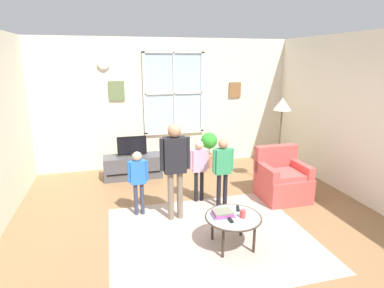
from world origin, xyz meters
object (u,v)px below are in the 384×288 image
object	(u,v)px
person_blue_shirt	(138,176)
person_pink_shirt	(199,164)
television	(132,146)
potted_plant_by_window	(209,148)
book_stack	(223,213)
coffee_table	(233,218)
remote_near_cup	(230,220)
person_green_shirt	(223,165)
remote_near_books	(238,208)
tv_stand	(133,167)
person_black_shirt	(175,161)
floor_lamp	(282,113)
armchair	(282,180)
cup	(243,214)

from	to	relation	value
person_blue_shirt	person_pink_shirt	bearing A→B (deg)	12.82
television	person_blue_shirt	distance (m)	1.63
person_pink_shirt	potted_plant_by_window	size ratio (longest dim) A/B	1.36
book_stack	coffee_table	bearing A→B (deg)	-22.34
remote_near_cup	person_green_shirt	distance (m)	1.23
television	remote_near_books	size ratio (longest dim) A/B	4.09
remote_near_books	potted_plant_by_window	distance (m)	2.94
tv_stand	person_green_shirt	distance (m)	2.20
person_green_shirt	person_black_shirt	distance (m)	0.84
book_stack	floor_lamp	xyz separation A→B (m)	(1.71, 1.67, 0.94)
remote_near_books	person_pink_shirt	bearing A→B (deg)	98.81
coffee_table	remote_near_cup	size ratio (longest dim) A/B	5.14
book_stack	person_blue_shirt	xyz separation A→B (m)	(-0.95, 1.11, 0.19)
armchair	person_black_shirt	size ratio (longest dim) A/B	0.60
tv_stand	person_black_shirt	xyz separation A→B (m)	(0.48, -1.90, 0.69)
potted_plant_by_window	floor_lamp	distance (m)	1.90
armchair	person_green_shirt	bearing A→B (deg)	-175.40
remote_near_cup	potted_plant_by_window	size ratio (longest dim) A/B	0.18
television	book_stack	distance (m)	2.90
coffee_table	person_black_shirt	size ratio (longest dim) A/B	0.49
potted_plant_by_window	armchair	bearing A→B (deg)	-69.73
cup	person_green_shirt	xyz separation A→B (m)	(0.14, 1.12, 0.25)
person_blue_shirt	potted_plant_by_window	size ratio (longest dim) A/B	1.31
tv_stand	remote_near_cup	bearing A→B (deg)	-71.39
remote_near_cup	person_pink_shirt	xyz separation A→B (m)	(0.02, 1.48, 0.23)
armchair	tv_stand	bearing A→B (deg)	145.77
tv_stand	cup	bearing A→B (deg)	-68.07
book_stack	person_green_shirt	xyz separation A→B (m)	(0.36, 1.02, 0.27)
remote_near_cup	remote_near_books	bearing A→B (deg)	50.80
book_stack	armchair	bearing A→B (deg)	36.93
person_blue_shirt	person_black_shirt	bearing A→B (deg)	-27.36
person_green_shirt	tv_stand	bearing A→B (deg)	126.64
book_stack	floor_lamp	bearing A→B (deg)	44.29
person_pink_shirt	floor_lamp	distance (m)	1.83
armchair	remote_near_books	world-z (taller)	armchair
remote_near_books	person_black_shirt	bearing A→B (deg)	133.89
person_black_shirt	cup	bearing A→B (deg)	-55.05
remote_near_books	person_green_shirt	distance (m)	0.95
coffee_table	potted_plant_by_window	size ratio (longest dim) A/B	0.93
cup	floor_lamp	size ratio (longest dim) A/B	0.06
tv_stand	armchair	size ratio (longest dim) A/B	1.31
coffee_table	tv_stand	bearing A→B (deg)	110.45
coffee_table	remote_near_books	world-z (taller)	remote_near_books
person_green_shirt	potted_plant_by_window	xyz separation A→B (m)	(0.41, 2.00, -0.29)
person_green_shirt	potted_plant_by_window	bearing A→B (deg)	78.29
person_blue_shirt	floor_lamp	xyz separation A→B (m)	(2.66, 0.56, 0.75)
armchair	cup	distance (m)	1.75
person_pink_shirt	television	bearing A→B (deg)	125.26
book_stack	person_pink_shirt	world-z (taller)	person_pink_shirt
television	floor_lamp	distance (m)	2.93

